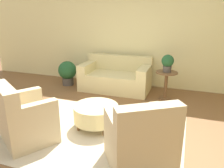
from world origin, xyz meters
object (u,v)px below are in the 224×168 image
armchair_left (24,119)px  potted_plant_on_side_table (168,62)px  armchair_right (141,141)px  side_table (166,81)px  potted_plant_floor (67,72)px  couch (116,78)px  ottoman_table (96,113)px

armchair_left → potted_plant_on_side_table: (1.92, 2.63, 0.52)m
armchair_left → armchair_right: size_ratio=1.00×
side_table → potted_plant_on_side_table: bearing=180.0°
potted_plant_floor → armchair_left: bearing=-73.0°
armchair_right → potted_plant_floor: bearing=134.3°
armchair_left → potted_plant_on_side_table: potted_plant_on_side_table is taller
couch → side_table: bearing=-10.7°
couch → potted_plant_floor: bearing=-176.9°
couch → side_table: couch is taller
couch → ottoman_table: bearing=-81.4°
armchair_right → potted_plant_on_side_table: (0.04, 2.63, 0.52)m
couch → potted_plant_on_side_table: size_ratio=4.46×
potted_plant_on_side_table → potted_plant_floor: (-2.78, 0.17, -0.51)m
ottoman_table → potted_plant_floor: size_ratio=1.16×
ottoman_table → side_table: bearing=60.7°
ottoman_table → potted_plant_floor: potted_plant_floor is taller
armchair_left → potted_plant_floor: bearing=107.0°
armchair_right → potted_plant_floor: armchair_right is taller
armchair_right → potted_plant_on_side_table: size_ratio=2.70×
armchair_left → ottoman_table: 1.20m
armchair_left → potted_plant_floor: size_ratio=1.58×
ottoman_table → armchair_right: bearing=-38.7°
ottoman_table → potted_plant_on_side_table: 2.19m
couch → potted_plant_on_side_table: bearing=-10.7°
side_table → armchair_left: bearing=-126.2°
armchair_right → potted_plant_floor: size_ratio=1.58×
ottoman_table → potted_plant_floor: bearing=131.1°
potted_plant_on_side_table → ottoman_table: bearing=-119.3°
couch → armchair_right: size_ratio=1.65×
couch → potted_plant_on_side_table: (1.34, -0.25, 0.57)m
potted_plant_on_side_table → side_table: bearing=0.0°
armchair_right → ottoman_table: armchair_right is taller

